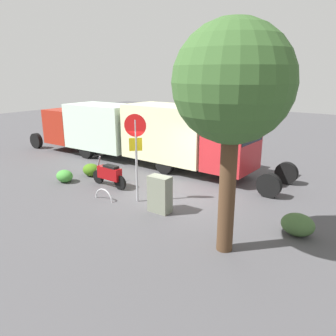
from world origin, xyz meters
TOP-DOWN VIEW (x-y plane):
  - ground_plane at (0.00, 0.00)m, footprint 60.00×60.00m
  - box_truck_near at (1.54, -3.09)m, footprint 7.83×2.36m
  - box_truck_far at (7.73, -2.89)m, footprint 7.10×2.41m
  - motorcycle at (2.83, 0.54)m, footprint 1.81×0.55m
  - stop_sign at (0.89, 1.10)m, footprint 0.71×0.33m
  - street_tree at (-3.08, 2.25)m, footprint 2.77×2.77m
  - utility_cabinet at (-0.29, 1.33)m, footprint 0.73×0.43m
  - bike_rack_hoop at (1.95, 1.70)m, footprint 0.85×0.05m
  - shrub_near_sign at (-4.37, 0.35)m, footprint 0.92×0.75m
  - shrub_mid_verge at (4.50, 0.02)m, footprint 0.80×0.65m
  - shrub_by_tree at (4.74, 1.24)m, footprint 0.75×0.61m

SIDE VIEW (x-z plane):
  - ground_plane at x=0.00m, z-range 0.00..0.00m
  - bike_rack_hoop at x=1.95m, z-range -0.43..0.43m
  - shrub_by_tree at x=4.74m, z-range 0.00..0.51m
  - shrub_mid_verge at x=4.50m, z-range 0.00..0.55m
  - shrub_near_sign at x=-4.37m, z-range 0.00..0.63m
  - motorcycle at x=2.83m, z-range -0.08..1.12m
  - utility_cabinet at x=-0.29m, z-range 0.00..1.21m
  - box_truck_far at x=7.73m, z-range 0.17..2.93m
  - box_truck_near at x=1.54m, z-range 0.15..3.09m
  - stop_sign at x=0.89m, z-range 0.51..3.59m
  - street_tree at x=-3.08m, z-range 1.33..6.88m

